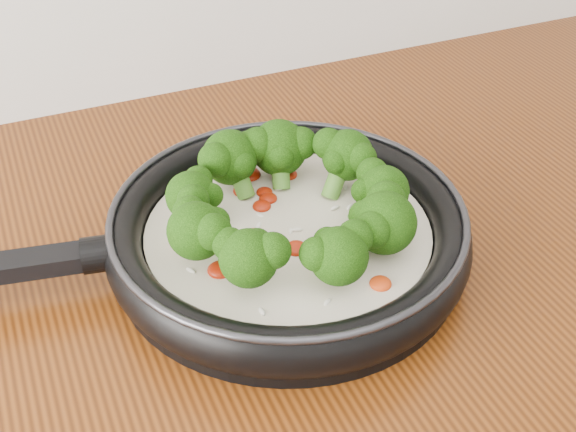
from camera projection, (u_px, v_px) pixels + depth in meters
name	position (u px, v px, depth m)	size (l,w,h in m)	color
skillet	(285.00, 227.00, 0.70)	(0.56, 0.40, 0.10)	black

